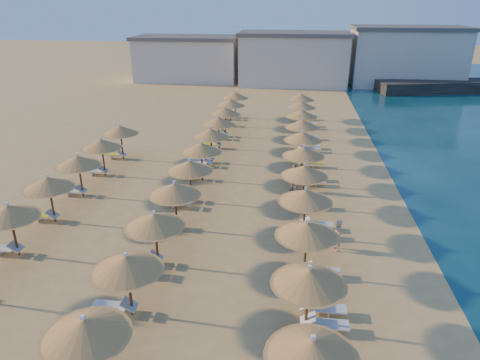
# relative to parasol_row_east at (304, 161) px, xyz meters

# --- Properties ---
(ground) EXTENTS (220.00, 220.00, 0.00)m
(ground) POSITION_rel_parasol_row_east_xyz_m (-3.76, -5.01, -2.31)
(ground) COLOR #E5A964
(ground) RESTS_ON ground
(hotel_blocks) EXTENTS (47.35, 10.08, 8.10)m
(hotel_blocks) POSITION_rel_parasol_row_east_xyz_m (0.18, 39.94, 1.39)
(hotel_blocks) COLOR beige
(hotel_blocks) RESTS_ON ground
(parasol_row_east) EXTENTS (2.78, 40.37, 2.83)m
(parasol_row_east) POSITION_rel_parasol_row_east_xyz_m (0.00, 0.00, 0.00)
(parasol_row_east) COLOR brown
(parasol_row_east) RESTS_ON ground
(parasol_row_west) EXTENTS (2.78, 40.37, 2.83)m
(parasol_row_west) POSITION_rel_parasol_row_east_xyz_m (-6.73, 0.00, 0.00)
(parasol_row_west) COLOR brown
(parasol_row_west) RESTS_ON ground
(parasol_row_inland) EXTENTS (2.78, 19.87, 2.83)m
(parasol_row_inland) POSITION_rel_parasol_row_east_xyz_m (-13.70, -3.42, 0.00)
(parasol_row_inland) COLOR brown
(parasol_row_inland) RESTS_ON ground
(loungers) EXTENTS (16.90, 38.16, 0.66)m
(loungers) POSITION_rel_parasol_row_east_xyz_m (-5.00, -0.68, -1.97)
(loungers) COLOR white
(loungers) RESTS_ON ground
(beachgoer_a) EXTENTS (0.57, 0.69, 1.64)m
(beachgoer_a) POSITION_rel_parasol_row_east_xyz_m (1.62, -6.21, -1.49)
(beachgoer_a) COLOR tan
(beachgoer_a) RESTS_ON ground
(beachgoer_c) EXTENTS (1.11, 1.04, 1.84)m
(beachgoer_c) POSITION_rel_parasol_row_east_xyz_m (-0.54, 0.64, -1.39)
(beachgoer_c) COLOR tan
(beachgoer_c) RESTS_ON ground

